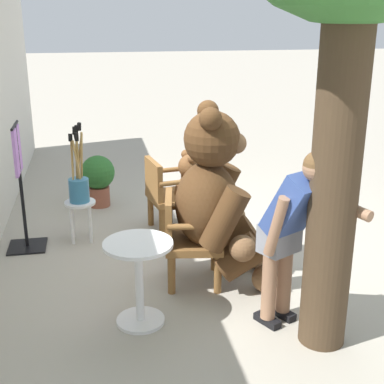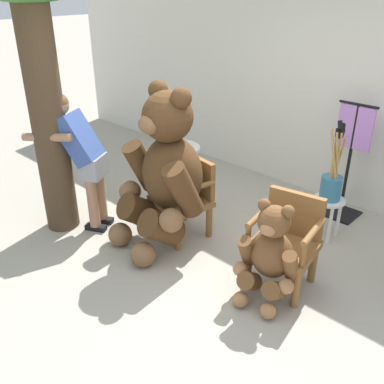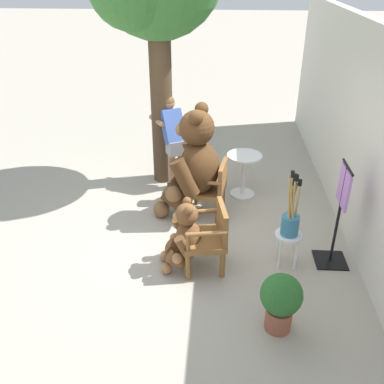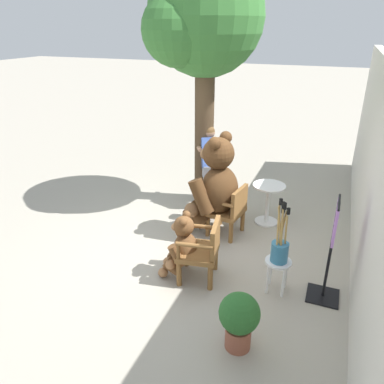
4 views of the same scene
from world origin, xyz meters
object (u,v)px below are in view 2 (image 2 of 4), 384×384
(teddy_bear_large, at_px, (165,171))
(round_side_table, at_px, (178,167))
(wooden_chair_left, at_px, (186,195))
(brush_bucket, at_px, (332,181))
(white_stool, at_px, (328,207))
(wooden_chair_right, at_px, (286,239))
(clothing_display_stand, at_px, (349,159))
(person_visitor, at_px, (81,152))
(teddy_bear_small, at_px, (270,254))

(teddy_bear_large, relative_size, round_side_table, 2.35)
(wooden_chair_left, relative_size, brush_bucket, 0.98)
(white_stool, bearing_deg, wooden_chair_right, -84.22)
(brush_bucket, distance_m, round_side_table, 1.88)
(wooden_chair_left, relative_size, white_stool, 1.87)
(wooden_chair_right, distance_m, white_stool, 1.01)
(wooden_chair_left, height_order, round_side_table, wooden_chair_left)
(wooden_chair_right, bearing_deg, round_side_table, 165.06)
(brush_bucket, relative_size, round_side_table, 1.22)
(white_stool, bearing_deg, clothing_display_stand, 99.20)
(person_visitor, bearing_deg, teddy_bear_large, 23.28)
(wooden_chair_left, xyz_separation_m, teddy_bear_small, (1.29, -0.29, -0.00))
(person_visitor, height_order, brush_bucket, person_visitor)
(wooden_chair_left, height_order, teddy_bear_large, teddy_bear_large)
(brush_bucket, distance_m, clothing_display_stand, 0.60)
(teddy_bear_small, bearing_deg, person_visitor, -170.63)
(teddy_bear_large, bearing_deg, wooden_chair_right, 11.82)
(brush_bucket, bearing_deg, person_visitor, -141.69)
(white_stool, relative_size, clothing_display_stand, 0.34)
(teddy_bear_large, relative_size, person_visitor, 1.12)
(teddy_bear_large, bearing_deg, brush_bucket, 46.63)
(teddy_bear_small, distance_m, brush_bucket, 1.31)
(wooden_chair_left, bearing_deg, wooden_chair_right, -0.01)
(white_stool, distance_m, brush_bucket, 0.31)
(teddy_bear_large, relative_size, white_stool, 3.68)
(white_stool, bearing_deg, brush_bucket, -29.93)
(wooden_chair_right, relative_size, round_side_table, 1.19)
(white_stool, xyz_separation_m, brush_bucket, (0.00, -0.00, 0.31))
(brush_bucket, bearing_deg, clothing_display_stand, 99.36)
(teddy_bear_small, distance_m, white_stool, 1.30)
(wooden_chair_right, bearing_deg, clothing_display_stand, 97.06)
(white_stool, bearing_deg, person_visitor, -141.64)
(wooden_chair_right, bearing_deg, wooden_chair_left, 179.99)
(teddy_bear_small, xyz_separation_m, brush_bucket, (-0.12, 1.29, 0.21))
(teddy_bear_large, distance_m, white_stool, 1.80)
(wooden_chair_right, height_order, white_stool, wooden_chair_right)
(round_side_table, bearing_deg, teddy_bear_small, -22.55)
(teddy_bear_large, distance_m, round_side_table, 1.06)
(round_side_table, distance_m, clothing_display_stand, 2.04)
(person_visitor, bearing_deg, wooden_chair_left, 35.56)
(wooden_chair_left, height_order, brush_bucket, brush_bucket)
(wooden_chair_left, bearing_deg, person_visitor, -144.44)
(teddy_bear_small, distance_m, person_visitor, 2.28)
(wooden_chair_right, bearing_deg, teddy_bear_large, -168.18)
(wooden_chair_left, xyz_separation_m, teddy_bear_large, (-0.02, -0.27, 0.37))
(wooden_chair_left, distance_m, wooden_chair_right, 1.27)
(teddy_bear_small, relative_size, clothing_display_stand, 0.69)
(teddy_bear_large, relative_size, brush_bucket, 1.93)
(wooden_chair_right, relative_size, teddy_bear_large, 0.51)
(round_side_table, bearing_deg, brush_bucket, 15.10)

